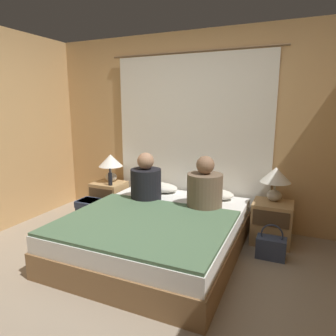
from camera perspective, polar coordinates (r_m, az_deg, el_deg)
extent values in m
plane|color=gray|center=(2.83, -9.66, -22.08)|extent=(16.00, 16.00, 0.00)
cube|color=tan|center=(4.07, 4.62, 7.31)|extent=(4.21, 0.06, 2.50)
cube|color=white|center=(4.02, 4.29, 5.20)|extent=(2.12, 0.02, 2.21)
cylinder|color=brown|center=(4.05, 4.55, 21.21)|extent=(2.32, 0.02, 0.02)
cube|color=olive|center=(3.36, -2.09, -13.52)|extent=(1.70, 1.97, 0.26)
cube|color=white|center=(3.28, -2.12, -10.15)|extent=(1.66, 1.93, 0.17)
cube|color=tan|center=(4.44, -11.11, -5.76)|extent=(0.43, 0.38, 0.49)
cube|color=#4C3823|center=(4.25, -12.69, -4.98)|extent=(0.38, 0.02, 0.17)
cube|color=tan|center=(3.71, 19.15, -9.80)|extent=(0.43, 0.38, 0.49)
cube|color=#4C3823|center=(3.48, 18.99, -9.18)|extent=(0.38, 0.02, 0.17)
ellipsoid|color=#B2A899|center=(4.41, -10.77, -1.70)|extent=(0.16, 0.16, 0.13)
cylinder|color=#B2A893|center=(4.39, -10.82, -0.27)|extent=(0.02, 0.02, 0.09)
cone|color=white|center=(4.36, -10.89, 1.44)|extent=(0.34, 0.34, 0.17)
ellipsoid|color=#B2A899|center=(3.67, 19.56, -4.94)|extent=(0.16, 0.16, 0.13)
cylinder|color=#B2A893|center=(3.64, 19.69, -3.25)|extent=(0.02, 0.02, 0.09)
cone|color=white|center=(3.61, 19.83, -1.21)|extent=(0.34, 0.34, 0.17)
ellipsoid|color=silver|center=(4.06, -2.03, -3.65)|extent=(0.57, 0.32, 0.12)
ellipsoid|color=silver|center=(3.80, 8.19, -4.83)|extent=(0.57, 0.32, 0.12)
cube|color=#4C6B4C|center=(3.00, -4.60, -10.30)|extent=(1.64, 1.33, 0.03)
cylinder|color=black|center=(3.69, -4.21, -3.14)|extent=(0.37, 0.37, 0.38)
sphere|color=#A87A5B|center=(3.62, -4.28, 1.35)|extent=(0.20, 0.20, 0.20)
cylinder|color=brown|center=(3.41, 6.99, -4.36)|extent=(0.40, 0.40, 0.39)
sphere|color=#846047|center=(3.34, 7.12, 0.57)|extent=(0.20, 0.20, 0.20)
cylinder|color=black|center=(4.20, -10.95, -2.08)|extent=(0.06, 0.06, 0.18)
cylinder|color=black|center=(4.17, -11.01, -0.52)|extent=(0.02, 0.02, 0.06)
cube|color=#333D56|center=(4.15, -14.49, -8.18)|extent=(0.31, 0.25, 0.35)
cube|color=#283045|center=(4.09, -14.80, -6.53)|extent=(0.28, 0.26, 0.08)
cube|color=#333D56|center=(3.41, 19.02, -14.20)|extent=(0.30, 0.17, 0.22)
torus|color=#2B3449|center=(3.34, 19.19, -11.86)|extent=(0.22, 0.02, 0.22)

